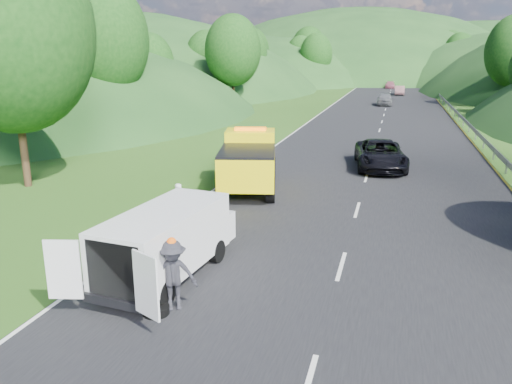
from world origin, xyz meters
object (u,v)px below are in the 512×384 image
(suitcase, at_px, (152,215))
(passing_suv, at_px, (379,169))
(tow_truck, at_px, (249,161))
(worker, at_px, (175,309))
(white_van, at_px, (168,239))
(woman, at_px, (181,220))
(spare_tire, at_px, (156,314))
(child, at_px, (199,222))

(suitcase, relative_size, passing_suv, 0.10)
(tow_truck, relative_size, passing_suv, 1.22)
(suitcase, bearing_deg, worker, -58.47)
(white_van, distance_m, worker, 2.32)
(tow_truck, xyz_separation_m, worker, (1.55, -11.98, -1.38))
(woman, distance_m, spare_tire, 7.39)
(passing_suv, bearing_deg, child, -126.18)
(woman, bearing_deg, spare_tire, -158.81)
(woman, bearing_deg, child, -90.45)
(tow_truck, xyz_separation_m, child, (-0.45, -5.40, -1.38))
(worker, distance_m, passing_suv, 18.82)
(child, xyz_separation_m, passing_suv, (6.38, 11.72, 0.00))
(woman, bearing_deg, tow_truck, -10.90)
(suitcase, bearing_deg, tow_truck, 69.06)
(tow_truck, bearing_deg, worker, -95.84)
(worker, bearing_deg, suitcase, 95.68)
(spare_tire, bearing_deg, worker, 47.14)
(woman, bearing_deg, passing_suv, -29.53)
(passing_suv, bearing_deg, suitcase, -131.52)
(child, bearing_deg, worker, -67.93)
(passing_suv, bearing_deg, spare_tire, -111.80)
(white_van, distance_m, woman, 5.31)
(white_van, bearing_deg, tow_truck, 99.13)
(tow_truck, relative_size, worker, 3.79)
(tow_truck, xyz_separation_m, spare_tire, (1.22, -12.34, -1.38))
(child, bearing_deg, tow_truck, 90.40)
(woman, height_order, passing_suv, passing_suv)
(worker, height_order, suitcase, worker)
(suitcase, bearing_deg, child, 13.35)
(suitcase, bearing_deg, white_van, -57.45)
(woman, bearing_deg, worker, -155.34)
(tow_truck, height_order, woman, tow_truck)
(spare_tire, height_order, passing_suv, passing_suv)
(tow_truck, distance_m, child, 5.59)
(white_van, distance_m, passing_suv, 17.43)
(white_van, height_order, passing_suv, white_van)
(white_van, height_order, child, white_van)
(white_van, height_order, suitcase, white_van)
(woman, xyz_separation_m, suitcase, (-1.01, -0.45, 0.29))
(tow_truck, bearing_deg, suitcase, -124.15)
(white_van, relative_size, spare_tire, 9.04)
(suitcase, relative_size, spare_tire, 0.87)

